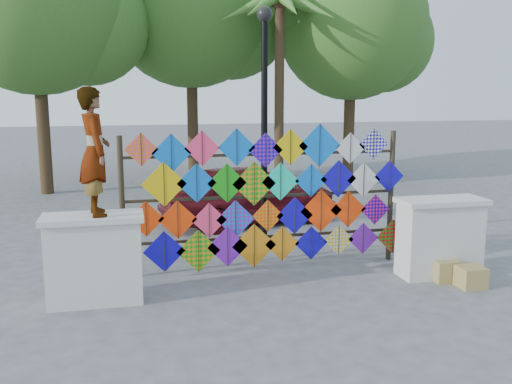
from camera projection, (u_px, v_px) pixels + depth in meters
ground at (275, 283)px, 8.95m from camera, size 80.00×80.00×0.00m
parapet_left at (94, 258)px, 8.05m from camera, size 1.40×0.65×1.28m
parapet_right at (440, 237)px, 9.23m from camera, size 1.40×0.65×1.28m
kite_rack at (267, 199)px, 9.43m from camera, size 4.94×0.24×2.45m
tree_west at (39, 1)px, 15.68m from camera, size 5.85×5.20×8.01m
tree_mid at (193, 2)px, 18.51m from camera, size 6.30×5.60×8.61m
tree_east at (354, 26)px, 18.30m from camera, size 5.40×4.80×7.42m
palm_tree at (280, 19)px, 16.21m from camera, size 3.62×3.62×5.83m
vendor_woman at (94, 152)px, 7.79m from camera, size 0.54×0.71×1.76m
sedan at (249, 193)px, 12.90m from camera, size 4.22×2.36×1.36m
lamppost at (264, 106)px, 10.45m from camera, size 0.28×0.28×4.46m
cardboard_box_near at (445, 270)px, 9.04m from camera, size 0.39×0.34×0.34m
cardboard_box_far at (471, 277)px, 8.74m from camera, size 0.39×0.36×0.33m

